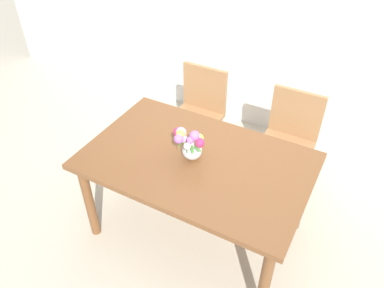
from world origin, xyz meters
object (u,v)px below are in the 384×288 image
dining_table (197,169)px  chair_left (199,110)px  flower_vase (190,144)px  chair_right (289,137)px

dining_table → chair_left: 0.93m
dining_table → flower_vase: flower_vase is taller
flower_vase → chair_right: bearing=61.0°
chair_right → flower_vase: size_ratio=3.51×
dining_table → chair_left: (-0.42, 0.82, -0.13)m
dining_table → chair_right: 0.93m
chair_left → flower_vase: (0.37, -0.84, 0.35)m
flower_vase → chair_left: bearing=113.9°
dining_table → flower_vase: bearing=-161.8°
chair_left → flower_vase: flower_vase is taller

